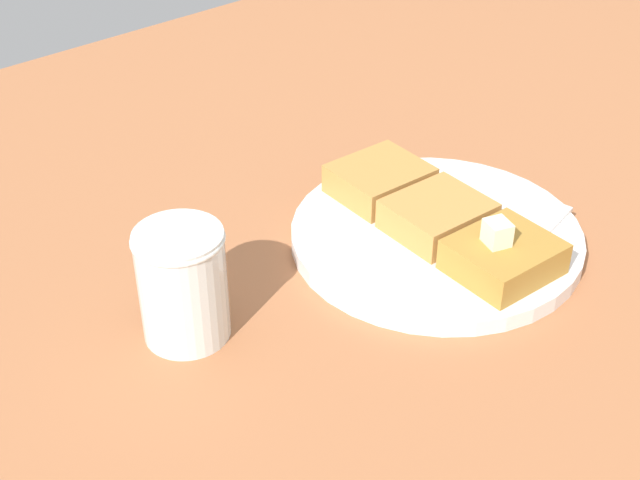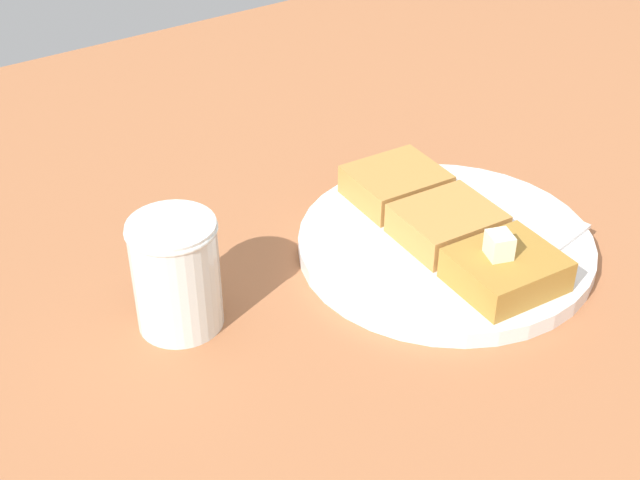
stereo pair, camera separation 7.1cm
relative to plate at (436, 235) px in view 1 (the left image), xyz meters
The scene contains 8 objects.
table_surface 8.00cm from the plate, 98.87° to the right, with size 124.63×124.63×2.97cm, color #A4633D.
plate is the anchor object (origin of this frame).
toast_slice_left 7.94cm from the plate, behind, with size 7.16×8.10×2.78cm, color #A6772F.
toast_slice_middle 2.01cm from the plate, 97.13° to the right, with size 7.16×8.10×2.78cm, color #BA803E.
toast_slice_right 7.94cm from the plate, ahead, with size 7.16×8.10×2.78cm, color #B57E3C.
butter_pat_primary 8.51cm from the plate, behind, with size 2.03×1.82×2.03cm, color #F6E8C2.
fork 7.92cm from the plate, 161.34° to the right, with size 4.59×15.97×0.36cm.
syrup_jar 24.05cm from the plate, 79.30° to the left, with size 6.92×6.92×9.24cm.
Camera 1 is at (-40.74, 58.05, 48.07)cm, focal length 50.00 mm.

